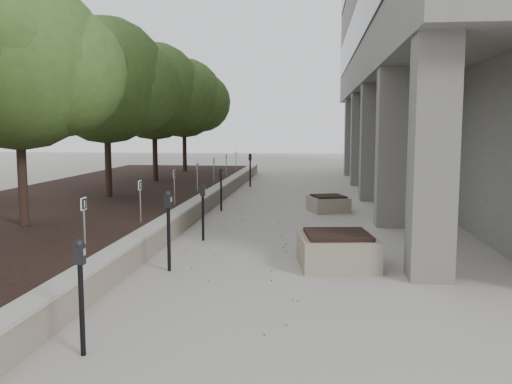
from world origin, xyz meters
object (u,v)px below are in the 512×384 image
at_px(crabapple_tree_3, 106,107).
at_px(crabapple_tree_5, 184,115).
at_px(parking_meter_5, 250,170).
at_px(planter_front, 337,249).
at_px(planter_back, 328,203).
at_px(parking_meter_4, 221,190).
at_px(parking_meter_1, 81,298).
at_px(parking_meter_2, 169,231).
at_px(parking_meter_3, 203,212).
at_px(crabapple_tree_4, 154,112).
at_px(crabapple_tree_2, 18,99).

height_order(crabapple_tree_3, crabapple_tree_5, same).
bearing_deg(parking_meter_5, planter_front, -71.15).
bearing_deg(planter_back, parking_meter_4, -176.23).
relative_size(parking_meter_1, parking_meter_2, 0.92).
height_order(parking_meter_3, planter_back, parking_meter_3).
relative_size(crabapple_tree_4, planter_back, 5.15).
relative_size(crabapple_tree_4, parking_meter_5, 3.81).
xyz_separation_m(parking_meter_3, planter_front, (2.89, -2.02, -0.33)).
height_order(crabapple_tree_2, parking_meter_5, crabapple_tree_2).
relative_size(parking_meter_1, parking_meter_3, 1.02).
height_order(parking_meter_1, planter_back, parking_meter_1).
bearing_deg(parking_meter_2, crabapple_tree_3, 128.23).
height_order(crabapple_tree_4, parking_meter_2, crabapple_tree_4).
bearing_deg(planter_back, crabapple_tree_4, 144.73).
relative_size(crabapple_tree_5, parking_meter_1, 4.15).
relative_size(crabapple_tree_2, planter_front, 4.05).
bearing_deg(parking_meter_4, planter_front, -64.18).
xyz_separation_m(crabapple_tree_2, parking_meter_1, (3.74, -5.61, -2.46)).
bearing_deg(parking_meter_3, planter_back, 55.83).
relative_size(planter_front, planter_back, 1.27).
xyz_separation_m(parking_meter_4, planter_back, (3.22, 0.21, -0.41)).
distance_m(crabapple_tree_4, crabapple_tree_5, 5.00).
xyz_separation_m(crabapple_tree_4, parking_meter_3, (3.82, -9.32, -2.48)).
bearing_deg(parking_meter_4, parking_meter_3, -86.61).
bearing_deg(parking_meter_4, planter_back, 2.80).
bearing_deg(parking_meter_5, crabapple_tree_2, -101.33).
xyz_separation_m(crabapple_tree_2, parking_meter_5, (3.58, 11.84, -2.41)).
height_order(crabapple_tree_4, planter_back, crabapple_tree_4).
bearing_deg(crabapple_tree_3, parking_meter_1, -70.56).
relative_size(parking_meter_2, parking_meter_3, 1.11).
xyz_separation_m(crabapple_tree_3, parking_meter_4, (3.49, 0.04, -2.47)).
distance_m(parking_meter_3, planter_back, 5.43).
distance_m(parking_meter_3, parking_meter_5, 11.16).
height_order(crabapple_tree_2, parking_meter_2, crabapple_tree_2).
xyz_separation_m(crabapple_tree_4, parking_meter_5, (3.58, 1.84, -2.41)).
distance_m(crabapple_tree_2, parking_meter_1, 7.18).
relative_size(crabapple_tree_4, parking_meter_3, 4.25).
xyz_separation_m(crabapple_tree_5, planter_front, (6.71, -16.34, -2.81)).
distance_m(crabapple_tree_3, planter_front, 9.65).
height_order(crabapple_tree_4, parking_meter_1, crabapple_tree_4).
height_order(parking_meter_4, planter_back, parking_meter_4).
bearing_deg(crabapple_tree_5, planter_front, -67.67).
height_order(crabapple_tree_4, parking_meter_5, crabapple_tree_4).
distance_m(parking_meter_2, parking_meter_4, 7.01).
bearing_deg(crabapple_tree_3, planter_front, -43.37).
height_order(crabapple_tree_5, parking_meter_5, crabapple_tree_5).
xyz_separation_m(parking_meter_2, parking_meter_3, (0.07, 2.64, -0.07)).
height_order(crabapple_tree_2, parking_meter_4, crabapple_tree_2).
bearing_deg(parking_meter_5, parking_meter_2, -83.81).
height_order(parking_meter_1, parking_meter_4, parking_meter_1).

